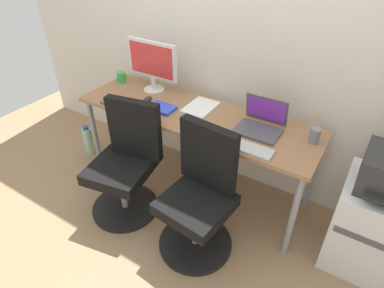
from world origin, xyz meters
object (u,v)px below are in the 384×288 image
(side_cabinet, at_px, (372,227))
(desktop_monitor, at_px, (152,63))
(open_laptop, at_px, (261,122))
(coffee_mug, at_px, (121,77))
(office_chair_right, at_px, (200,198))
(water_bottle_on_floor, at_px, (88,140))
(office_chair_left, at_px, (126,165))

(side_cabinet, distance_m, desktop_monitor, 2.04)
(open_laptop, height_order, coffee_mug, open_laptop)
(office_chair_right, distance_m, open_laptop, 0.69)
(water_bottle_on_floor, bearing_deg, coffee_mug, 42.86)
(side_cabinet, height_order, coffee_mug, coffee_mug)
(side_cabinet, xyz_separation_m, desktop_monitor, (-1.92, 0.19, 0.67))
(office_chair_left, bearing_deg, open_laptop, 32.77)
(office_chair_right, relative_size, side_cabinet, 1.43)
(side_cabinet, distance_m, water_bottle_on_floor, 2.59)
(office_chair_left, height_order, coffee_mug, office_chair_left)
(water_bottle_on_floor, relative_size, desktop_monitor, 0.65)
(open_laptop, bearing_deg, desktop_monitor, 174.37)
(side_cabinet, bearing_deg, coffee_mug, 175.81)
(side_cabinet, height_order, desktop_monitor, desktop_monitor)
(desktop_monitor, bearing_deg, office_chair_right, -36.90)
(office_chair_right, height_order, side_cabinet, office_chair_right)
(open_laptop, bearing_deg, coffee_mug, 176.63)
(office_chair_left, bearing_deg, side_cabinet, 14.95)
(coffee_mug, bearing_deg, office_chair_right, -27.16)
(office_chair_left, height_order, water_bottle_on_floor, office_chair_left)
(side_cabinet, distance_m, open_laptop, 1.00)
(office_chair_left, height_order, side_cabinet, office_chair_left)
(office_chair_right, distance_m, desktop_monitor, 1.22)
(coffee_mug, bearing_deg, desktop_monitor, 3.17)
(desktop_monitor, xyz_separation_m, open_laptop, (1.04, -0.10, -0.19))
(office_chair_right, relative_size, desktop_monitor, 1.96)
(office_chair_left, xyz_separation_m, coffee_mug, (-0.55, 0.63, 0.37))
(office_chair_right, bearing_deg, coffee_mug, 152.84)
(office_chair_left, height_order, desktop_monitor, desktop_monitor)
(coffee_mug, bearing_deg, office_chair_left, -48.61)
(office_chair_right, relative_size, coffee_mug, 10.22)
(side_cabinet, bearing_deg, office_chair_left, -165.05)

